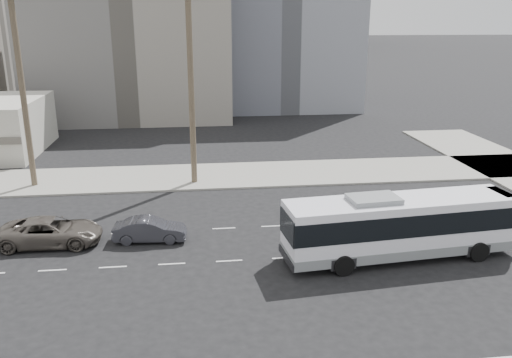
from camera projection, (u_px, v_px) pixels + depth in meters
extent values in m
plane|color=black|center=(285.00, 258.00, 28.08)|extent=(700.00, 700.00, 0.00)
cube|color=gray|center=(252.00, 174.00, 42.76)|extent=(120.00, 7.00, 0.15)
cube|color=slate|center=(132.00, 44.00, 66.74)|extent=(24.00, 18.00, 18.00)
cube|color=slate|center=(279.00, 12.00, 74.49)|extent=(20.00, 20.00, 26.00)
cube|color=white|center=(400.00, 224.00, 27.65)|extent=(12.48, 3.86, 2.75)
cube|color=black|center=(401.00, 217.00, 27.54)|extent=(12.55, 3.93, 1.16)
cube|color=gray|center=(398.00, 245.00, 28.01)|extent=(12.51, 3.90, 0.53)
cube|color=gray|center=(373.00, 199.00, 27.03)|extent=(2.69, 1.93, 0.32)
cube|color=#262628|center=(507.00, 198.00, 27.96)|extent=(0.81, 1.96, 0.32)
cylinder|color=black|center=(480.00, 255.00, 27.22)|extent=(1.06, 0.32, 1.06)
cylinder|color=black|center=(455.00, 234.00, 29.79)|extent=(1.06, 0.32, 1.06)
cylinder|color=black|center=(339.00, 263.00, 26.36)|extent=(1.06, 0.32, 1.06)
cylinder|color=black|center=(326.00, 241.00, 28.93)|extent=(1.06, 0.32, 1.06)
imported|color=#2E2E34|center=(150.00, 230.00, 30.06)|extent=(1.69, 4.20, 1.36)
imported|color=#58514A|center=(51.00, 232.00, 29.53)|extent=(2.71, 5.68, 1.56)
cylinder|color=brown|center=(191.00, 81.00, 38.37)|extent=(0.43, 0.43, 15.65)
cylinder|color=brown|center=(22.00, 88.00, 37.74)|extent=(0.47, 0.47, 14.84)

